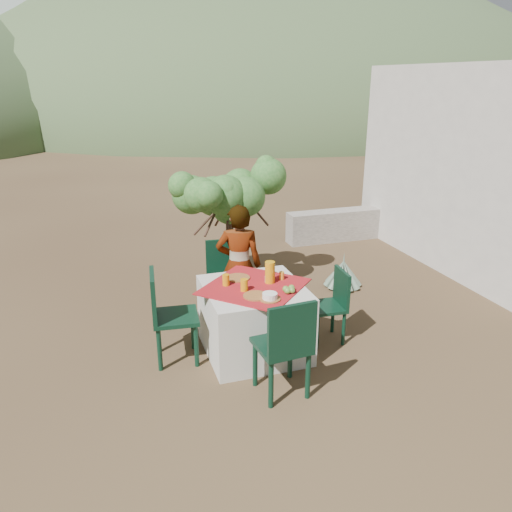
{
  "coord_description": "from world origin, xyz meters",
  "views": [
    {
      "loc": [
        -0.83,
        -4.45,
        2.8
      ],
      "look_at": [
        0.75,
        0.5,
        0.94
      ],
      "focal_mm": 35.0,
      "sensor_mm": 36.0,
      "label": 1
    }
  ],
  "objects_px": {
    "chair_right": "(332,302)",
    "chair_far": "(224,273)",
    "chair_left": "(167,313)",
    "shrub_tree": "(232,200)",
    "agave": "(343,274)",
    "table": "(254,319)",
    "person": "(239,265)",
    "chair_near": "(286,344)",
    "juice_pitcher": "(270,272)"
  },
  "relations": [
    {
      "from": "chair_near",
      "to": "agave",
      "type": "height_order",
      "value": "chair_near"
    },
    {
      "from": "shrub_tree",
      "to": "juice_pitcher",
      "type": "height_order",
      "value": "shrub_tree"
    },
    {
      "from": "table",
      "to": "chair_far",
      "type": "distance_m",
      "value": 1.08
    },
    {
      "from": "chair_far",
      "to": "shrub_tree",
      "type": "relative_size",
      "value": 0.57
    },
    {
      "from": "chair_left",
      "to": "chair_right",
      "type": "height_order",
      "value": "chair_left"
    },
    {
      "from": "chair_right",
      "to": "shrub_tree",
      "type": "xyz_separation_m",
      "value": [
        -0.66,
        1.78,
        0.8
      ]
    },
    {
      "from": "chair_far",
      "to": "person",
      "type": "xyz_separation_m",
      "value": [
        0.09,
        -0.37,
        0.23
      ]
    },
    {
      "from": "chair_left",
      "to": "person",
      "type": "bearing_deg",
      "value": -51.21
    },
    {
      "from": "table",
      "to": "chair_left",
      "type": "relative_size",
      "value": 1.32
    },
    {
      "from": "chair_left",
      "to": "juice_pitcher",
      "type": "height_order",
      "value": "juice_pitcher"
    },
    {
      "from": "chair_near",
      "to": "shrub_tree",
      "type": "xyz_separation_m",
      "value": [
        0.23,
        2.63,
        0.71
      ]
    },
    {
      "from": "table",
      "to": "person",
      "type": "xyz_separation_m",
      "value": [
        0.04,
        0.71,
        0.35
      ]
    },
    {
      "from": "shrub_tree",
      "to": "chair_far",
      "type": "bearing_deg",
      "value": -113.73
    },
    {
      "from": "chair_far",
      "to": "shrub_tree",
      "type": "height_order",
      "value": "shrub_tree"
    },
    {
      "from": "chair_left",
      "to": "agave",
      "type": "distance_m",
      "value": 2.91
    },
    {
      "from": "table",
      "to": "juice_pitcher",
      "type": "bearing_deg",
      "value": 11.98
    },
    {
      "from": "shrub_tree",
      "to": "chair_left",
      "type": "bearing_deg",
      "value": -124.68
    },
    {
      "from": "table",
      "to": "agave",
      "type": "distance_m",
      "value": 2.16
    },
    {
      "from": "chair_near",
      "to": "person",
      "type": "relative_size",
      "value": 0.68
    },
    {
      "from": "shrub_tree",
      "to": "agave",
      "type": "relative_size",
      "value": 2.8
    },
    {
      "from": "chair_far",
      "to": "chair_left",
      "type": "height_order",
      "value": "chair_left"
    },
    {
      "from": "table",
      "to": "shrub_tree",
      "type": "height_order",
      "value": "shrub_tree"
    },
    {
      "from": "chair_near",
      "to": "chair_left",
      "type": "distance_m",
      "value": 1.34
    },
    {
      "from": "chair_far",
      "to": "agave",
      "type": "relative_size",
      "value": 1.6
    },
    {
      "from": "person",
      "to": "shrub_tree",
      "type": "distance_m",
      "value": 1.19
    },
    {
      "from": "agave",
      "to": "shrub_tree",
      "type": "bearing_deg",
      "value": 162.72
    },
    {
      "from": "chair_far",
      "to": "chair_right",
      "type": "distance_m",
      "value": 1.46
    },
    {
      "from": "chair_near",
      "to": "shrub_tree",
      "type": "distance_m",
      "value": 2.73
    },
    {
      "from": "table",
      "to": "chair_near",
      "type": "bearing_deg",
      "value": -88.79
    },
    {
      "from": "shrub_tree",
      "to": "person",
      "type": "bearing_deg",
      "value": -101.18
    },
    {
      "from": "chair_left",
      "to": "juice_pitcher",
      "type": "bearing_deg",
      "value": -87.2
    },
    {
      "from": "chair_right",
      "to": "chair_far",
      "type": "bearing_deg",
      "value": -135.42
    },
    {
      "from": "chair_far",
      "to": "chair_near",
      "type": "relative_size",
      "value": 0.92
    },
    {
      "from": "table",
      "to": "chair_far",
      "type": "relative_size",
      "value": 1.43
    },
    {
      "from": "table",
      "to": "chair_left",
      "type": "xyz_separation_m",
      "value": [
        -0.9,
        0.09,
        0.17
      ]
    },
    {
      "from": "agave",
      "to": "person",
      "type": "bearing_deg",
      "value": -160.91
    },
    {
      "from": "chair_far",
      "to": "juice_pitcher",
      "type": "distance_m",
      "value": 1.13
    },
    {
      "from": "chair_near",
      "to": "chair_left",
      "type": "relative_size",
      "value": 1.0
    },
    {
      "from": "person",
      "to": "chair_near",
      "type": "bearing_deg",
      "value": 107.57
    },
    {
      "from": "person",
      "to": "shrub_tree",
      "type": "height_order",
      "value": "shrub_tree"
    },
    {
      "from": "chair_near",
      "to": "juice_pitcher",
      "type": "height_order",
      "value": "juice_pitcher"
    },
    {
      "from": "table",
      "to": "chair_far",
      "type": "bearing_deg",
      "value": 92.89
    },
    {
      "from": "shrub_tree",
      "to": "agave",
      "type": "xyz_separation_m",
      "value": [
        1.48,
        -0.46,
        -1.07
      ]
    },
    {
      "from": "person",
      "to": "chair_far",
      "type": "bearing_deg",
      "value": -57.61
    },
    {
      "from": "table",
      "to": "shrub_tree",
      "type": "relative_size",
      "value": 0.82
    },
    {
      "from": "chair_right",
      "to": "juice_pitcher",
      "type": "distance_m",
      "value": 0.83
    },
    {
      "from": "chair_near",
      "to": "table",
      "type": "bearing_deg",
      "value": -93.41
    },
    {
      "from": "person",
      "to": "shrub_tree",
      "type": "bearing_deg",
      "value": -82.91
    },
    {
      "from": "chair_right",
      "to": "person",
      "type": "bearing_deg",
      "value": -126.72
    },
    {
      "from": "chair_left",
      "to": "chair_right",
      "type": "distance_m",
      "value": 1.81
    }
  ]
}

